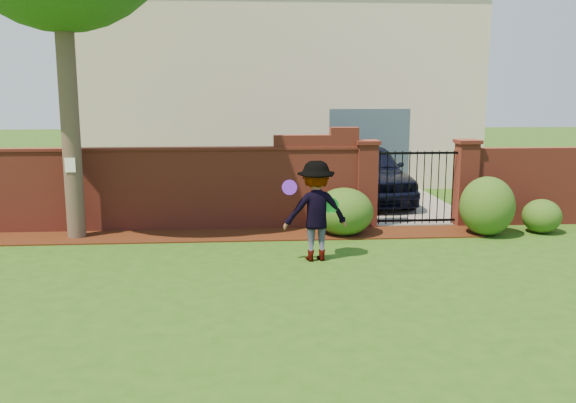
{
  "coord_description": "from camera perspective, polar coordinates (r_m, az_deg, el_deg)",
  "views": [
    {
      "loc": [
        -0.28,
        -8.87,
        2.91
      ],
      "look_at": [
        0.51,
        1.4,
        1.05
      ],
      "focal_mm": 38.17,
      "sensor_mm": 36.0,
      "label": 1
    }
  ],
  "objects": [
    {
      "name": "shrub_left",
      "position": [
        12.53,
        5.24,
        -0.95
      ],
      "size": [
        1.19,
        1.19,
        0.98
      ],
      "primitive_type": "ellipsoid",
      "color": "#1F4B16",
      "rests_on": "ground"
    },
    {
      "name": "shrub_middle",
      "position": [
        13.09,
        18.06,
        -0.41
      ],
      "size": [
        1.1,
        1.1,
        1.21
      ],
      "primitive_type": "ellipsoid",
      "color": "#1F4B16",
      "rests_on": "ground"
    },
    {
      "name": "frisbee_purple",
      "position": [
        10.27,
        0.14,
        1.33
      ],
      "size": [
        0.26,
        0.09,
        0.26
      ],
      "primitive_type": "cylinder",
      "rotation": [
        1.36,
        0.0,
        0.06
      ],
      "color": "#6621D3",
      "rests_on": "man"
    },
    {
      "name": "pillar_right",
      "position": [
        13.9,
        16.23,
        1.75
      ],
      "size": [
        0.5,
        0.5,
        1.88
      ],
      "color": "maroon",
      "rests_on": "ground"
    },
    {
      "name": "brick_wall_return",
      "position": [
        14.74,
        23.51,
        1.35
      ],
      "size": [
        4.0,
        0.25,
        1.7
      ],
      "primitive_type": "cube",
      "color": "maroon",
      "rests_on": "ground"
    },
    {
      "name": "man",
      "position": [
        10.55,
        2.61,
        -0.92
      ],
      "size": [
        1.19,
        0.77,
        1.74
      ],
      "primitive_type": "imported",
      "rotation": [
        0.0,
        0.0,
        3.25
      ],
      "color": "gray",
      "rests_on": "ground"
    },
    {
      "name": "iron_gate",
      "position": [
        13.57,
        11.85,
        1.3
      ],
      "size": [
        1.78,
        0.03,
        1.6
      ],
      "color": "black",
      "rests_on": "ground"
    },
    {
      "name": "brick_wall",
      "position": [
        13.14,
        -11.89,
        1.33
      ],
      "size": [
        8.7,
        0.31,
        2.16
      ],
      "color": "maroon",
      "rests_on": "ground"
    },
    {
      "name": "frisbee_green",
      "position": [
        10.53,
        4.03,
        -0.36
      ],
      "size": [
        0.27,
        0.07,
        0.27
      ],
      "primitive_type": "cylinder",
      "rotation": [
        1.43,
        0.0,
        -0.01
      ],
      "color": "green",
      "rests_on": "man"
    },
    {
      "name": "pillar_left",
      "position": [
        13.29,
        7.31,
        1.7
      ],
      "size": [
        0.5,
        0.5,
        1.88
      ],
      "color": "maroon",
      "rests_on": "ground"
    },
    {
      "name": "ground",
      "position": [
        9.34,
        -2.46,
        -7.96
      ],
      "size": [
        80.0,
        80.0,
        0.01
      ],
      "primitive_type": "cube",
      "color": "#254B12",
      "rests_on": "ground"
    },
    {
      "name": "car",
      "position": [
        16.27,
        7.34,
        2.67
      ],
      "size": [
        2.2,
        4.76,
        1.58
      ],
      "primitive_type": "imported",
      "rotation": [
        0.0,
        0.0,
        0.07
      ],
      "color": "black",
      "rests_on": "ground"
    },
    {
      "name": "mulch_bed",
      "position": [
        12.57,
        -7.32,
        -3.17
      ],
      "size": [
        11.1,
        1.08,
        0.03
      ],
      "primitive_type": "cube",
      "color": "#331409",
      "rests_on": "ground"
    },
    {
      "name": "shrub_right",
      "position": [
        13.77,
        22.56,
        -1.26
      ],
      "size": [
        0.79,
        0.79,
        0.71
      ],
      "primitive_type": "ellipsoid",
      "color": "#1F4B16",
      "rests_on": "ground"
    },
    {
      "name": "driveway",
      "position": [
        17.53,
        8.14,
        0.6
      ],
      "size": [
        3.2,
        8.0,
        0.01
      ],
      "primitive_type": "cube",
      "color": "gray",
      "rests_on": "ground"
    },
    {
      "name": "paper_notice",
      "position": [
        12.61,
        -19.64,
        3.22
      ],
      "size": [
        0.2,
        0.01,
        0.28
      ],
      "primitive_type": "cube",
      "color": "white",
      "rests_on": "tree"
    },
    {
      "name": "house",
      "position": [
        20.91,
        -0.87,
        10.93
      ],
      "size": [
        12.4,
        6.4,
        6.3
      ],
      "color": "beige",
      "rests_on": "ground"
    }
  ]
}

